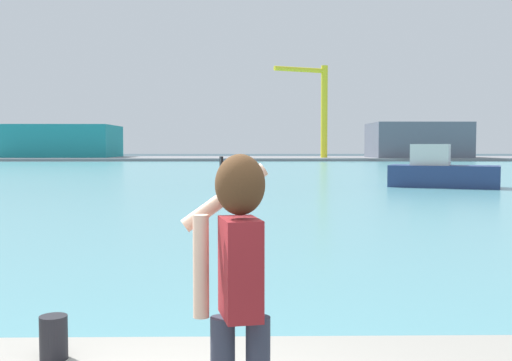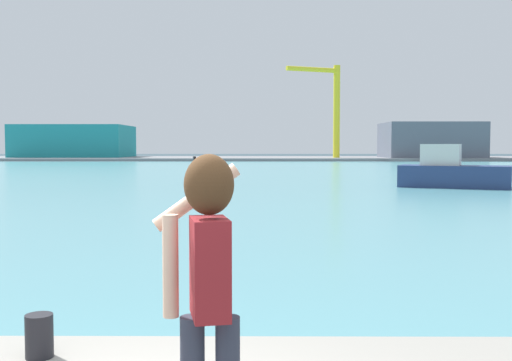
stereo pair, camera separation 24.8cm
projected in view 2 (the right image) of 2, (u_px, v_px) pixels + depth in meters
ground_plane at (249, 171)px, 53.58m from camera, size 220.00×220.00×0.00m
harbor_water at (249, 170)px, 55.57m from camera, size 140.00×100.00×0.02m
far_shore_dock at (253, 158)px, 95.49m from camera, size 140.00×20.00×0.44m
person_photographer at (208, 274)px, 3.38m from camera, size 0.53×0.55×1.74m
harbor_bollard at (39, 336)px, 5.06m from camera, size 0.23×0.23×0.37m
boat_moored at (452, 172)px, 32.10m from camera, size 6.08×4.25×2.32m
warehouse_left at (75, 141)px, 97.05m from camera, size 17.20×12.94×5.07m
warehouse_right at (430, 140)px, 92.25m from camera, size 14.30×10.58×5.32m
port_crane at (331, 102)px, 89.85m from camera, size 8.30×3.93×13.83m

